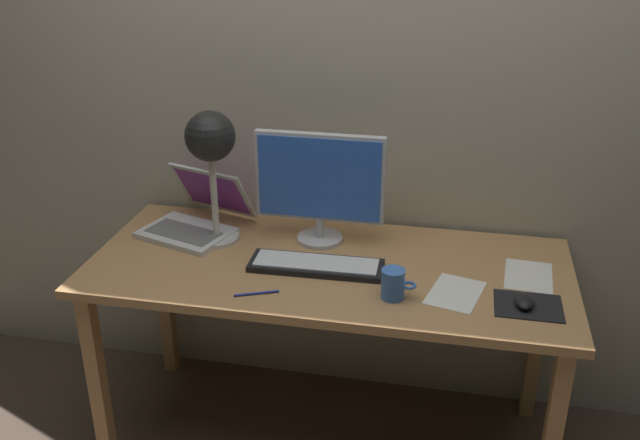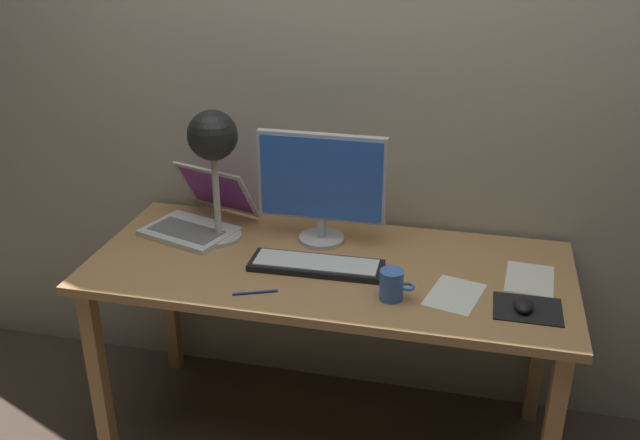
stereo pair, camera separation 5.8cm
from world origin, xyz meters
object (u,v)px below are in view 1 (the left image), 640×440
keyboard_main (316,265)px  mouse (524,301)px  laptop (199,213)px  desk_lamp (211,146)px  pen (256,293)px  monitor (320,183)px  coffee_mug (394,284)px

keyboard_main → mouse: (0.66, -0.11, 0.01)m
laptop → keyboard_main: bearing=-24.8°
desk_lamp → pen: 0.55m
desk_lamp → pen: bearing=-54.3°
monitor → coffee_mug: 0.49m
mouse → coffee_mug: (-0.39, -0.02, 0.03)m
keyboard_main → laptop: (-0.49, 0.22, 0.05)m
keyboard_main → pen: bearing=-125.8°
laptop → desk_lamp: 0.32m
desk_lamp → laptop: bearing=137.9°
mouse → desk_lamp: bearing=166.5°
mouse → coffee_mug: 0.39m
mouse → coffee_mug: size_ratio=0.89×
desk_lamp → pen: size_ratio=3.37×
pen → laptop: bearing=128.5°
monitor → desk_lamp: (-0.36, -0.07, 0.13)m
keyboard_main → mouse: mouse is taller
monitor → coffee_mug: bearing=-49.0°
laptop → desk_lamp: desk_lamp is taller
desk_lamp → mouse: size_ratio=4.91×
monitor → mouse: 0.78m
keyboard_main → mouse: bearing=-9.6°
keyboard_main → desk_lamp: (-0.39, 0.14, 0.34)m
laptop → coffee_mug: laptop is taller
laptop → coffee_mug: bearing=-25.6°
monitor → mouse: (0.69, -0.32, -0.20)m
desk_lamp → keyboard_main: bearing=-19.6°
keyboard_main → mouse: size_ratio=4.62×
coffee_mug → desk_lamp: bearing=157.3°
keyboard_main → pen: size_ratio=3.17×
laptop → pen: size_ratio=2.99×
mouse → pen: bearing=-173.5°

